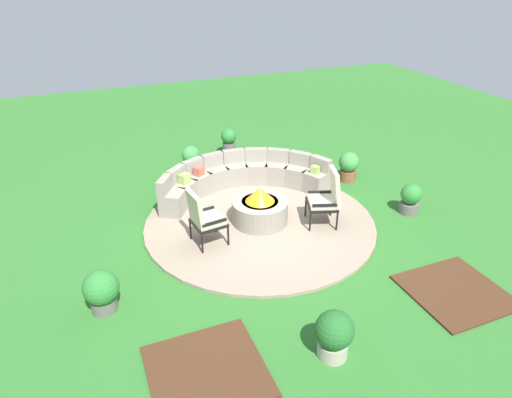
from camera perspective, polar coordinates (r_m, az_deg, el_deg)
ground_plane at (r=8.93m, az=0.49°, el=-3.11°), size 24.00×24.00×0.00m
patio_circle at (r=8.91m, az=0.49°, el=-2.94°), size 4.50×4.50×0.06m
mulch_bed_left at (r=6.13m, az=-6.24°, el=-20.79°), size 1.44×1.40×0.04m
mulch_bed_right at (r=7.85m, az=23.89°, el=-10.65°), size 1.44×1.40×0.04m
fire_pit at (r=8.75m, az=0.50°, el=-1.19°), size 1.10×1.10×0.73m
curved_stone_bench at (r=9.93m, az=-2.05°, el=2.69°), size 3.75×1.62×0.76m
lounge_chair_front_left at (r=7.99m, az=-6.64°, el=-2.24°), size 0.64×0.63×1.06m
lounge_chair_front_right at (r=8.66m, az=8.98°, el=0.30°), size 0.74×0.75×1.13m
potted_plant_0 at (r=10.72m, az=11.63°, el=4.17°), size 0.47×0.47×0.70m
potted_plant_1 at (r=9.67m, az=18.95°, el=0.14°), size 0.42×0.42×0.64m
potted_plant_2 at (r=7.06m, az=-18.94°, el=-10.83°), size 0.53×0.53×0.68m
potted_plant_3 at (r=11.97m, az=-3.46°, el=7.38°), size 0.40×0.40×0.72m
potted_plant_4 at (r=6.12m, az=9.87°, el=-16.39°), size 0.51×0.51×0.70m
potted_plant_5 at (r=11.03m, az=-8.20°, el=5.02°), size 0.44×0.44×0.68m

